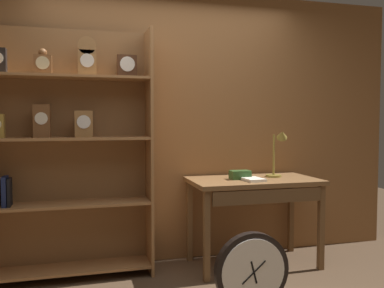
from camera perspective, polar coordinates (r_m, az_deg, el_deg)
The scene contains 7 objects.
back_wood_panel at distance 4.02m, azimuth -3.28°, elevation 2.43°, with size 4.80×0.05×2.60m, color brown.
bookshelf at distance 3.70m, azimuth -17.38°, elevation -0.93°, with size 1.46×0.34×2.15m.
workbench at distance 3.91m, azimuth 8.60°, elevation -6.28°, with size 1.19×0.66×0.81m.
desk_lamp at distance 4.04m, azimuth 11.79°, elevation -0.83°, with size 0.21×0.20×0.47m.
toolbox_small at distance 3.87m, azimuth 6.62°, elevation -4.22°, with size 0.18×0.12×0.08m, color #2D5123.
open_repair_manual at distance 3.78m, azimuth 8.37°, elevation -4.84°, with size 0.16×0.22×0.03m, color silver.
round_clock_large at distance 3.06m, azimuth 8.22°, elevation -17.11°, with size 0.54×0.11×0.58m.
Camera 1 is at (-0.84, -2.56, 1.36)m, focal length 38.83 mm.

